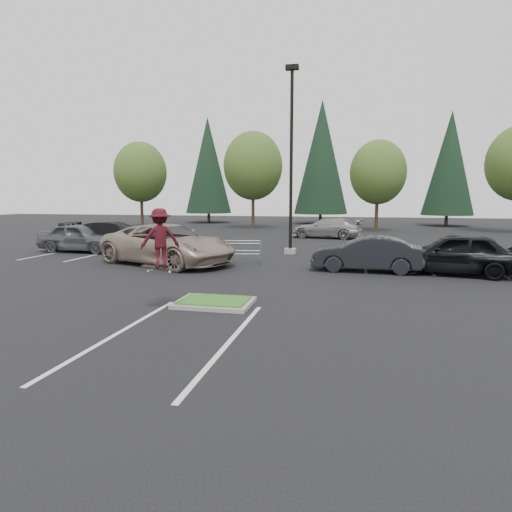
% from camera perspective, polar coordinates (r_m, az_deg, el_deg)
% --- Properties ---
extents(ground, '(120.00, 120.00, 0.00)m').
position_cam_1_polar(ground, '(12.72, -5.56, -6.50)').
color(ground, black).
rests_on(ground, ground).
extents(grass_median, '(2.20, 1.60, 0.16)m').
position_cam_1_polar(grass_median, '(12.70, -5.57, -6.16)').
color(grass_median, gray).
rests_on(grass_median, ground).
extents(stall_lines, '(22.62, 17.60, 0.01)m').
position_cam_1_polar(stall_lines, '(18.75, -3.69, -1.83)').
color(stall_lines, silver).
rests_on(stall_lines, ground).
extents(light_pole, '(0.70, 0.60, 10.12)m').
position_cam_1_polar(light_pole, '(23.98, 4.70, 11.18)').
color(light_pole, gray).
rests_on(light_pole, ground).
extents(decid_a, '(5.44, 5.44, 8.91)m').
position_cam_1_polar(decid_a, '(47.20, -15.13, 10.51)').
color(decid_a, '#38281C').
rests_on(decid_a, ground).
extents(decid_b, '(5.89, 5.89, 9.64)m').
position_cam_1_polar(decid_b, '(43.47, -0.41, 11.63)').
color(decid_b, '#38281C').
rests_on(decid_b, ground).
extents(decid_c, '(5.12, 5.12, 8.38)m').
position_cam_1_polar(decid_c, '(41.63, 15.94, 10.42)').
color(decid_c, '#38281C').
rests_on(decid_c, ground).
extents(conif_a, '(5.72, 5.72, 13.00)m').
position_cam_1_polar(conif_a, '(54.85, -6.41, 11.89)').
color(conif_a, '#38281C').
rests_on(conif_a, ground).
extents(conif_b, '(6.38, 6.38, 14.50)m').
position_cam_1_polar(conif_b, '(52.55, 8.73, 12.86)').
color(conif_b, '#38281C').
rests_on(conif_b, ground).
extents(conif_c, '(5.50, 5.50, 12.50)m').
position_cam_1_polar(conif_c, '(52.31, 24.40, 11.19)').
color(conif_c, '#38281C').
rests_on(conif_c, ground).
extents(cart_corral, '(3.88, 2.01, 1.05)m').
position_cam_1_polar(cart_corral, '(20.82, -5.59, 0.93)').
color(cart_corral, '#95989D').
rests_on(cart_corral, ground).
extents(skateboarder, '(1.19, 1.05, 1.73)m').
position_cam_1_polar(skateboarder, '(11.91, -12.71, 2.33)').
color(skateboarder, black).
rests_on(skateboarder, ground).
extents(car_l_tan, '(7.50, 5.46, 1.90)m').
position_cam_1_polar(car_l_tan, '(20.69, -11.81, 1.57)').
color(car_l_tan, gray).
rests_on(car_l_tan, ground).
extents(car_l_black, '(6.21, 3.18, 1.73)m').
position_cam_1_polar(car_l_black, '(26.95, -18.34, 2.57)').
color(car_l_black, black).
rests_on(car_l_black, ground).
extents(car_l_grey, '(4.93, 2.06, 1.67)m').
position_cam_1_polar(car_l_grey, '(26.82, -22.34, 2.29)').
color(car_l_grey, '#484B4F').
rests_on(car_l_grey, ground).
extents(car_r_charc, '(4.63, 1.75, 1.51)m').
position_cam_1_polar(car_r_charc, '(18.85, 14.49, 0.30)').
color(car_r_charc, black).
rests_on(car_r_charc, ground).
extents(car_r_black, '(5.30, 2.71, 1.73)m').
position_cam_1_polar(car_r_black, '(19.27, 24.96, 0.30)').
color(car_r_black, black).
rests_on(car_r_black, ground).
extents(car_far_silver, '(5.69, 3.07, 1.57)m').
position_cam_1_polar(car_far_silver, '(33.83, 9.51, 3.71)').
color(car_far_silver, '#969591').
rests_on(car_far_silver, ground).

